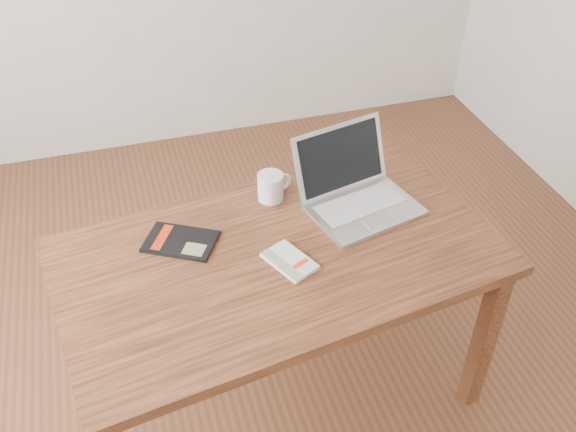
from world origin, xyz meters
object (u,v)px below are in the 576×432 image
object	(u,v)px
white_guidebook	(290,261)
coffee_mug	(271,186)
laptop	(356,191)
desk	(279,272)
black_guidebook	(181,241)

from	to	relation	value
white_guidebook	coffee_mug	size ratio (longest dim) A/B	1.53
laptop	desk	bearing A→B (deg)	-165.90
white_guidebook	black_guidebook	world-z (taller)	white_guidebook
laptop	black_guidebook	bearing A→B (deg)	169.56
desk	coffee_mug	world-z (taller)	coffee_mug
desk	white_guidebook	distance (m)	0.11
desk	laptop	distance (m)	0.42
desk	coffee_mug	size ratio (longest dim) A/B	11.52
black_guidebook	coffee_mug	bearing A→B (deg)	-37.05
desk	coffee_mug	distance (m)	0.34
black_guidebook	laptop	distance (m)	0.66
desk	white_guidebook	bearing A→B (deg)	-79.49
black_guidebook	laptop	size ratio (longest dim) A/B	0.63
laptop	coffee_mug	distance (m)	0.31
laptop	coffee_mug	world-z (taller)	laptop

